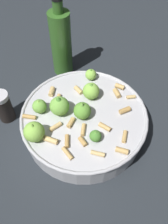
# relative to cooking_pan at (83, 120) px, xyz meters

# --- Properties ---
(ground_plane) EXTENTS (2.40, 2.40, 0.00)m
(ground_plane) POSITION_rel_cooking_pan_xyz_m (-0.00, -0.00, -0.04)
(ground_plane) COLOR #23282D
(cooking_pan) EXTENTS (0.32, 0.32, 0.12)m
(cooking_pan) POSITION_rel_cooking_pan_xyz_m (0.00, 0.00, 0.00)
(cooking_pan) COLOR #B7B7BC
(cooking_pan) RESTS_ON ground
(pepper_shaker) EXTENTS (0.05, 0.05, 0.09)m
(pepper_shaker) POSITION_rel_cooking_pan_xyz_m (0.19, 0.10, 0.01)
(pepper_shaker) COLOR black
(pepper_shaker) RESTS_ON ground
(olive_oil_bottle) EXTENTS (0.06, 0.06, 0.25)m
(olive_oil_bottle) POSITION_rel_cooking_pan_xyz_m (0.20, -0.14, 0.07)
(olive_oil_bottle) COLOR #336023
(olive_oil_bottle) RESTS_ON ground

